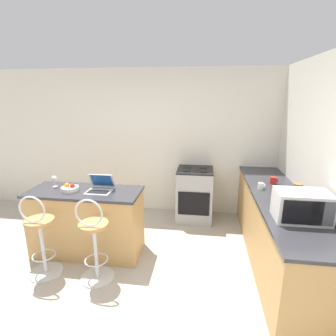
{
  "coord_description": "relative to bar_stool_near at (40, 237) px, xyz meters",
  "views": [
    {
      "loc": [
        0.95,
        -2.38,
        2.13
      ],
      "look_at": [
        0.4,
        1.61,
        1.02
      ],
      "focal_mm": 28.0,
      "sensor_mm": 36.0,
      "label": 1
    }
  ],
  "objects": [
    {
      "name": "mug_white",
      "position": [
        2.67,
        0.92,
        0.45
      ],
      "size": [
        0.1,
        0.08,
        0.09
      ],
      "color": "white",
      "rests_on": "counter_right"
    },
    {
      "name": "bar_stool_far",
      "position": [
        0.67,
        0.0,
        0.0
      ],
      "size": [
        0.4,
        0.4,
        1.06
      ],
      "color": "silver",
      "rests_on": "ground_plane"
    },
    {
      "name": "laptop",
      "position": [
        0.55,
        0.56,
        0.46
      ],
      "size": [
        0.32,
        0.31,
        0.22
      ],
      "color": "#B7BABF",
      "rests_on": "breakfast_bar"
    },
    {
      "name": "fruit_bowl",
      "position": [
        0.16,
        0.5,
        0.45
      ],
      "size": [
        0.23,
        0.23,
        0.11
      ],
      "color": "silver",
      "rests_on": "breakfast_bar"
    },
    {
      "name": "wall_back",
      "position": [
        0.94,
        2.12,
        0.79
      ],
      "size": [
        12.0,
        0.06,
        2.6
      ],
      "color": "silver",
      "rests_on": "ground_plane"
    },
    {
      "name": "breakfast_bar",
      "position": [
        0.34,
        0.54,
        -0.05
      ],
      "size": [
        1.5,
        0.61,
        0.92
      ],
      "color": "tan",
      "rests_on": "ground_plane"
    },
    {
      "name": "wine_glass_short",
      "position": [
        -0.13,
        0.62,
        0.53
      ],
      "size": [
        0.07,
        0.07,
        0.16
      ],
      "color": "silver",
      "rests_on": "breakfast_bar"
    },
    {
      "name": "ground_plane",
      "position": [
        0.94,
        -0.17,
        -0.51
      ],
      "size": [
        20.0,
        20.0,
        0.0
      ],
      "primitive_type": "plane",
      "color": "#ADA393"
    },
    {
      "name": "stove_range",
      "position": [
        1.76,
        1.77,
        -0.05
      ],
      "size": [
        0.61,
        0.61,
        0.92
      ],
      "color": "#9EA3A8",
      "rests_on": "ground_plane"
    },
    {
      "name": "counter_right",
      "position": [
        2.87,
        0.71,
        -0.05
      ],
      "size": [
        0.66,
        2.79,
        0.92
      ],
      "color": "tan",
      "rests_on": "ground_plane"
    },
    {
      "name": "storage_jar",
      "position": [
        3.06,
        0.7,
        0.49
      ],
      "size": [
        0.11,
        0.11,
        0.17
      ],
      "color": "silver",
      "rests_on": "counter_right"
    },
    {
      "name": "mug_red",
      "position": [
        2.89,
        1.17,
        0.46
      ],
      "size": [
        0.11,
        0.09,
        0.1
      ],
      "color": "red",
      "rests_on": "counter_right"
    },
    {
      "name": "bar_stool_near",
      "position": [
        0.0,
        0.0,
        0.0
      ],
      "size": [
        0.4,
        0.4,
        1.06
      ],
      "color": "silver",
      "rests_on": "ground_plane"
    },
    {
      "name": "microwave",
      "position": [
        2.88,
        0.03,
        0.56
      ],
      "size": [
        0.52,
        0.34,
        0.3
      ],
      "color": "silver",
      "rests_on": "counter_right"
    }
  ]
}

